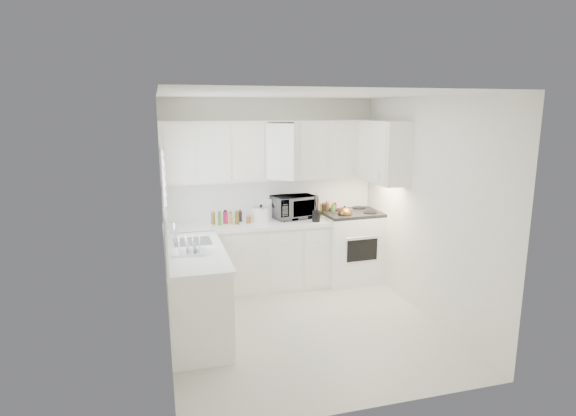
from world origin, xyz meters
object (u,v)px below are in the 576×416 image
object	(u,v)px
stove	(351,236)
utensil_crock	(316,209)
microwave	(294,204)
tea_kettle	(345,213)
dish_rack	(188,245)
rice_cooker	(261,213)

from	to	relation	value
stove	utensil_crock	xyz separation A→B (m)	(-0.60, -0.18, 0.48)
microwave	utensil_crock	world-z (taller)	microwave
tea_kettle	dish_rack	size ratio (longest dim) A/B	0.65
tea_kettle	dish_rack	world-z (taller)	tea_kettle
rice_cooker	utensil_crock	world-z (taller)	utensil_crock
microwave	dish_rack	world-z (taller)	microwave
tea_kettle	dish_rack	bearing A→B (deg)	-164.55
stove	microwave	world-z (taller)	microwave
stove	tea_kettle	distance (m)	0.46
stove	rice_cooker	size ratio (longest dim) A/B	5.54
utensil_crock	dish_rack	bearing A→B (deg)	-150.17
tea_kettle	rice_cooker	size ratio (longest dim) A/B	0.98
utensil_crock	dish_rack	distance (m)	2.04
microwave	tea_kettle	bearing A→B (deg)	-35.03
tea_kettle	rice_cooker	bearing A→B (deg)	160.92
stove	rice_cooker	distance (m)	1.39
stove	microwave	distance (m)	0.98
utensil_crock	rice_cooker	bearing A→B (deg)	163.99
rice_cooker	dish_rack	world-z (taller)	rice_cooker
stove	rice_cooker	bearing A→B (deg)	176.39
stove	microwave	size ratio (longest dim) A/B	2.27
microwave	dish_rack	bearing A→B (deg)	-151.64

